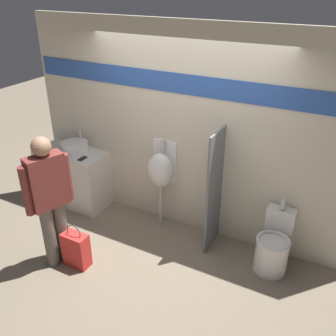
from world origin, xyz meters
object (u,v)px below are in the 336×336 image
(urinal_near_counter, at_px, (161,170))
(shopping_bag, at_px, (76,249))
(sink_basin, at_px, (75,147))
(person_in_vest, at_px, (50,197))
(toilet, at_px, (273,248))
(cell_phone, at_px, (83,158))

(urinal_near_counter, bearing_deg, shopping_bag, -110.81)
(sink_basin, height_order, shopping_bag, sink_basin)
(person_in_vest, bearing_deg, sink_basin, 49.77)
(urinal_near_counter, xyz_separation_m, toilet, (1.60, -0.19, -0.54))
(urinal_near_counter, distance_m, toilet, 1.70)
(toilet, relative_size, shopping_bag, 1.48)
(toilet, bearing_deg, person_in_vest, -154.75)
(sink_basin, distance_m, urinal_near_counter, 1.38)
(urinal_near_counter, relative_size, shopping_bag, 2.17)
(cell_phone, relative_size, person_in_vest, 0.09)
(cell_phone, distance_m, toilet, 2.77)
(sink_basin, bearing_deg, shopping_bag, -51.88)
(urinal_near_counter, height_order, toilet, urinal_near_counter)
(shopping_bag, bearing_deg, sink_basin, 128.12)
(sink_basin, xyz_separation_m, toilet, (2.98, -0.11, -0.62))
(sink_basin, distance_m, toilet, 3.04)
(sink_basin, height_order, cell_phone, sink_basin)
(shopping_bag, bearing_deg, urinal_near_counter, 69.19)
(person_in_vest, bearing_deg, urinal_near_counter, -8.16)
(cell_phone, xyz_separation_m, toilet, (2.71, 0.05, -0.56))
(toilet, relative_size, person_in_vest, 0.52)
(sink_basin, xyz_separation_m, urinal_near_counter, (1.37, 0.08, -0.08))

